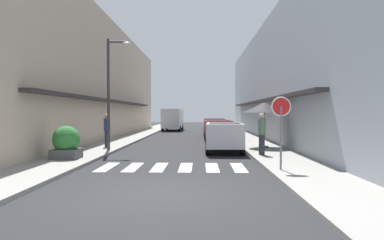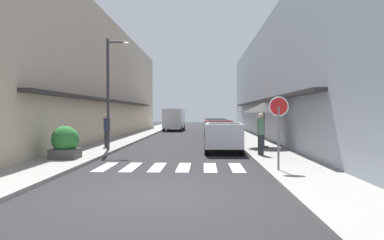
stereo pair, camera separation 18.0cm
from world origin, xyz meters
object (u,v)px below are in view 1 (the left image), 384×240
Objects in this scene: round_street_sign at (281,114)px; pedestrian_walking_near at (262,133)px; planter_corner at (66,143)px; street_lamp at (112,82)px; parked_car_far at (214,125)px; cafe_umbrella at (264,108)px; parked_car_mid at (218,128)px; delivery_van at (173,118)px; parked_car_near at (224,134)px; pedestrian_walking_far at (107,129)px.

pedestrian_walking_near is at bearing 88.89° from round_street_sign.
round_street_sign is at bearing -18.15° from planter_corner.
street_lamp is 3.01× the size of pedestrian_walking_near.
round_street_sign is at bearing -85.71° from parked_car_far.
cafe_umbrella is (2.24, -11.65, 1.32)m from parked_car_far.
parked_car_mid is 0.78× the size of delivery_van.
parked_car_near is 1.67× the size of cafe_umbrella.
pedestrian_walking_near is (1.52, -2.14, 0.17)m from parked_car_near.
round_street_sign is at bearing -83.61° from parked_car_mid.
pedestrian_walking_far is at bearing 113.77° from street_lamp.
delivery_van reaches higher than parked_car_far.
delivery_van is at bearing 84.48° from planter_corner.
delivery_van is at bearing 86.41° from street_lamp.
round_street_sign is 4.16m from pedestrian_walking_near.
street_lamp is at bearing 139.60° from round_street_sign.
round_street_sign is (1.44, -12.86, 1.02)m from parked_car_mid.
parked_car_near is 12.96m from parked_car_far.
delivery_van reaches higher than pedestrian_walking_far.
parked_car_mid is 0.78× the size of street_lamp.
cafe_umbrella is at bearing -72.02° from delivery_van.
round_street_sign reaches higher than pedestrian_walking_near.
street_lamp reaches higher than pedestrian_walking_far.
parked_car_mid reaches higher than planter_corner.
pedestrian_walking_far is at bearing 135.82° from round_street_sign.
round_street_sign is (1.44, -19.16, 1.02)m from parked_car_far.
street_lamp reaches higher than delivery_van.
street_lamp is (-7.01, 5.96, 1.54)m from round_street_sign.
parked_car_mid is 1.78× the size of cafe_umbrella.
planter_corner is at bearing 131.85° from pedestrian_walking_near.
street_lamp is 2.29× the size of cafe_umbrella.
parked_car_near is at bearing -90.00° from parked_car_far.
cafe_umbrella reaches higher than parked_car_far.
round_street_sign reaches higher than parked_car_mid.
planter_corner is at bearing -91.44° from pedestrian_walking_far.
pedestrian_walking_far is at bearing 98.33° from pedestrian_walking_near.
parked_car_near is 0.74× the size of delivery_van.
round_street_sign is 8.56m from planter_corner.
street_lamp reaches higher than parked_car_near.
parked_car_far is 11.93m from cafe_umbrella.
planter_corner is at bearing -107.48° from street_lamp.
parked_car_far is 1.84× the size of cafe_umbrella.
parked_car_far is 9.27m from delivery_van.
delivery_van is (-4.22, 8.24, 0.48)m from parked_car_far.
parked_car_mid is at bearing 44.32° from pedestrian_walking_far.
parked_car_mid is (-0.00, 6.65, 0.00)m from parked_car_near.
pedestrian_walking_near is 1.02× the size of pedestrian_walking_far.
round_street_sign is 1.81× the size of planter_corner.
pedestrian_walking_near is (1.52, -8.78, 0.17)m from parked_car_mid.
round_street_sign reaches higher than parked_car_near.
parked_car_far is 1.86× the size of round_street_sign.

